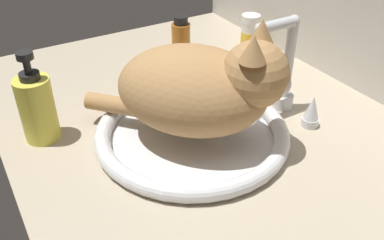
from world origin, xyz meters
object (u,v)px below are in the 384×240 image
(sink_basin, at_px, (192,133))
(faucet, at_px, (284,75))
(cat, at_px, (204,88))
(amber_bottle, at_px, (181,45))
(pill_bottle, at_px, (250,32))
(soap_pump_bottle, at_px, (37,107))

(sink_basin, relative_size, faucet, 1.81)
(sink_basin, xyz_separation_m, cat, (0.02, 0.01, 0.10))
(cat, distance_m, amber_bottle, 0.29)
(pill_bottle, bearing_deg, soap_pump_bottle, -76.78)
(amber_bottle, bearing_deg, sink_basin, -25.56)
(pill_bottle, height_order, soap_pump_bottle, soap_pump_bottle)
(amber_bottle, bearing_deg, soap_pump_bottle, -72.92)
(sink_basin, bearing_deg, amber_bottle, 154.44)
(sink_basin, xyz_separation_m, pill_bottle, (-0.27, 0.34, 0.03))
(cat, xyz_separation_m, pill_bottle, (-0.29, 0.32, -0.07))
(sink_basin, relative_size, soap_pump_bottle, 2.07)
(faucet, bearing_deg, sink_basin, -90.00)
(faucet, distance_m, cat, 0.19)
(cat, distance_m, pill_bottle, 0.44)
(cat, relative_size, soap_pump_bottle, 1.91)
(sink_basin, xyz_separation_m, faucet, (0.00, 0.20, 0.06))
(amber_bottle, xyz_separation_m, soap_pump_bottle, (0.11, -0.35, 0.00))
(sink_basin, xyz_separation_m, amber_bottle, (-0.25, 0.12, 0.05))
(cat, distance_m, soap_pump_bottle, 0.29)
(faucet, distance_m, soap_pump_bottle, 0.46)
(faucet, height_order, soap_pump_bottle, faucet)
(faucet, height_order, pill_bottle, faucet)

